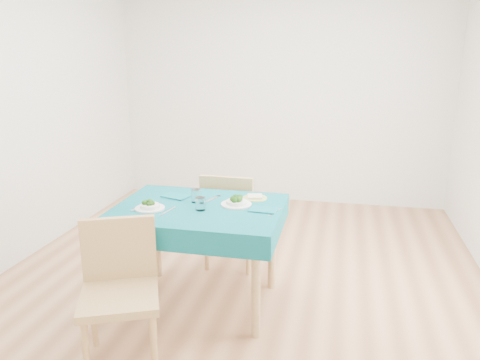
% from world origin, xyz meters
% --- Properties ---
extents(room_shell, '(4.02, 4.52, 2.73)m').
position_xyz_m(room_shell, '(0.00, 0.00, 1.35)').
color(room_shell, '#996440').
rests_on(room_shell, ground).
extents(table, '(1.17, 0.89, 0.76)m').
position_xyz_m(table, '(-0.20, -0.44, 0.38)').
color(table, '#085660').
rests_on(table, ground).
extents(chair_near, '(0.61, 0.63, 1.13)m').
position_xyz_m(chair_near, '(-0.46, -1.19, 0.56)').
color(chair_near, tan).
rests_on(chair_near, ground).
extents(chair_far, '(0.46, 0.50, 1.12)m').
position_xyz_m(chair_far, '(-0.13, 0.28, 0.56)').
color(chair_far, tan).
rests_on(chair_far, ground).
extents(bowl_near, '(0.21, 0.21, 0.06)m').
position_xyz_m(bowl_near, '(-0.52, -0.56, 0.79)').
color(bowl_near, white).
rests_on(bowl_near, table).
extents(bowl_far, '(0.22, 0.22, 0.07)m').
position_xyz_m(bowl_far, '(0.05, -0.35, 0.79)').
color(bowl_far, white).
rests_on(bowl_far, table).
extents(fork_near, '(0.07, 0.20, 0.00)m').
position_xyz_m(fork_near, '(-0.61, -0.54, 0.76)').
color(fork_near, silver).
rests_on(fork_near, table).
extents(knife_near, '(0.05, 0.20, 0.00)m').
position_xyz_m(knife_near, '(-0.38, -0.58, 0.76)').
color(knife_near, silver).
rests_on(knife_near, table).
extents(fork_far, '(0.07, 0.17, 0.00)m').
position_xyz_m(fork_far, '(-0.15, -0.24, 0.76)').
color(fork_far, silver).
rests_on(fork_far, table).
extents(knife_far, '(0.06, 0.18, 0.00)m').
position_xyz_m(knife_far, '(0.34, -0.44, 0.76)').
color(knife_far, silver).
rests_on(knife_far, table).
extents(napkin_near, '(0.23, 0.19, 0.01)m').
position_xyz_m(napkin_near, '(-0.44, -0.25, 0.76)').
color(napkin_near, '#0C606A').
rests_on(napkin_near, table).
extents(napkin_far, '(0.20, 0.15, 0.01)m').
position_xyz_m(napkin_far, '(0.26, -0.42, 0.76)').
color(napkin_far, '#0C606A').
rests_on(napkin_far, table).
extents(tumbler_center, '(0.07, 0.07, 0.10)m').
position_xyz_m(tumbler_center, '(-0.25, -0.34, 0.81)').
color(tumbler_center, white).
rests_on(tumbler_center, table).
extents(tumbler_side, '(0.07, 0.07, 0.09)m').
position_xyz_m(tumbler_side, '(-0.17, -0.51, 0.80)').
color(tumbler_side, white).
rests_on(tumbler_side, table).
extents(side_plate, '(0.18, 0.18, 0.01)m').
position_xyz_m(side_plate, '(0.15, -0.16, 0.76)').
color(side_plate, '#B8CC63').
rests_on(side_plate, table).
extents(bread_slice, '(0.13, 0.13, 0.02)m').
position_xyz_m(bread_slice, '(0.15, -0.16, 0.78)').
color(bread_slice, beige).
rests_on(bread_slice, side_plate).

